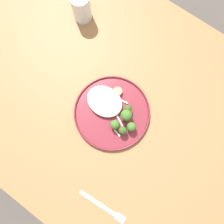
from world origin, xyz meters
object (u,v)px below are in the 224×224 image
(dinner_plate, at_px, (112,113))
(water_glass, at_px, (82,9))
(dinner_fork, at_px, (104,207))
(seared_scallop_on_noodles, at_px, (98,104))
(broccoli_floret_right_tilted, at_px, (115,125))
(broccoli_floret_tall_stalk, at_px, (123,131))
(broccoli_floret_beside_noodles, at_px, (126,115))
(seared_scallop_front_small, at_px, (113,111))
(broccoli_floret_split_head, at_px, (131,127))
(broccoli_floret_small_sprig, at_px, (128,108))
(seared_scallop_right_edge, at_px, (97,91))
(seared_scallop_large_seared, at_px, (91,101))
(seared_scallop_tilted_round, at_px, (118,91))

(dinner_plate, bearing_deg, water_glass, -37.66)
(dinner_fork, bearing_deg, seared_scallop_on_noodles, -50.22)
(dinner_plate, relative_size, broccoli_floret_right_tilted, 6.28)
(broccoli_floret_tall_stalk, bearing_deg, dinner_fork, 111.89)
(broccoli_floret_right_tilted, bearing_deg, broccoli_floret_beside_noodles, -105.20)
(broccoli_floret_tall_stalk, relative_size, water_glass, 0.42)
(seared_scallop_on_noodles, xyz_separation_m, water_glass, (0.28, -0.27, 0.03))
(seared_scallop_front_small, distance_m, water_glass, 0.43)
(broccoli_floret_split_head, relative_size, water_glass, 0.43)
(broccoli_floret_small_sprig, bearing_deg, seared_scallop_on_noodles, 25.79)
(seared_scallop_right_edge, distance_m, water_glass, 0.34)
(dinner_plate, bearing_deg, seared_scallop_on_noodles, 6.43)
(broccoli_floret_tall_stalk, height_order, dinner_fork, broccoli_floret_tall_stalk)
(broccoli_floret_tall_stalk, xyz_separation_m, broccoli_floret_right_tilted, (0.03, -0.00, -0.00))
(seared_scallop_right_edge, bearing_deg, broccoli_floret_small_sprig, -174.97)
(dinner_plate, height_order, seared_scallop_large_seared, seared_scallop_large_seared)
(broccoli_floret_tall_stalk, height_order, broccoli_floret_right_tilted, same)
(seared_scallop_tilted_round, distance_m, broccoli_floret_right_tilted, 0.13)
(broccoli_floret_split_head, bearing_deg, dinner_fork, 106.57)
(seared_scallop_tilted_round, distance_m, dinner_fork, 0.42)
(broccoli_floret_right_tilted, bearing_deg, broccoli_floret_small_sprig, -92.76)
(seared_scallop_large_seared, relative_size, broccoli_floret_split_head, 0.55)
(broccoli_floret_split_head, bearing_deg, seared_scallop_on_noodles, 0.30)
(dinner_fork, bearing_deg, broccoli_floret_split_head, -73.43)
(dinner_plate, bearing_deg, broccoli_floret_beside_noodles, -161.87)
(seared_scallop_on_noodles, height_order, seared_scallop_right_edge, seared_scallop_on_noodles)
(broccoli_floret_small_sprig, bearing_deg, seared_scallop_large_seared, 22.33)
(seared_scallop_on_noodles, distance_m, broccoli_floret_split_head, 0.15)
(broccoli_floret_split_head, height_order, broccoli_floret_tall_stalk, same)
(dinner_fork, bearing_deg, seared_scallop_right_edge, -49.87)
(dinner_plate, height_order, water_glass, water_glass)
(seared_scallop_on_noodles, distance_m, broccoli_floret_right_tilted, 0.10)
(seared_scallop_front_small, distance_m, broccoli_floret_small_sprig, 0.06)
(dinner_plate, bearing_deg, dinner_fork, 121.18)
(seared_scallop_right_edge, height_order, broccoli_floret_split_head, broccoli_floret_split_head)
(broccoli_floret_tall_stalk, height_order, water_glass, water_glass)
(seared_scallop_large_seared, xyz_separation_m, dinner_fork, (-0.27, 0.28, -0.02))
(seared_scallop_on_noodles, xyz_separation_m, dinner_fork, (-0.24, 0.28, -0.02))
(dinner_fork, bearing_deg, seared_scallop_large_seared, -46.45)
(broccoli_floret_small_sprig, height_order, dinner_fork, broccoli_floret_small_sprig)
(broccoli_floret_beside_noodles, relative_size, water_glass, 0.50)
(broccoli_floret_right_tilted, bearing_deg, seared_scallop_front_small, -46.61)
(seared_scallop_on_noodles, xyz_separation_m, broccoli_floret_small_sprig, (-0.10, -0.05, 0.02))
(seared_scallop_front_small, bearing_deg, broccoli_floret_tall_stalk, 151.15)
(dinner_plate, xyz_separation_m, broccoli_floret_small_sprig, (-0.04, -0.04, 0.03))
(seared_scallop_on_noodles, height_order, broccoli_floret_small_sprig, broccoli_floret_small_sprig)
(dinner_plate, relative_size, seared_scallop_front_small, 10.18)
(seared_scallop_right_edge, height_order, broccoli_floret_beside_noodles, broccoli_floret_beside_noodles)
(seared_scallop_front_small, bearing_deg, dinner_fork, 120.53)
(dinner_plate, distance_m, broccoli_floret_small_sprig, 0.07)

